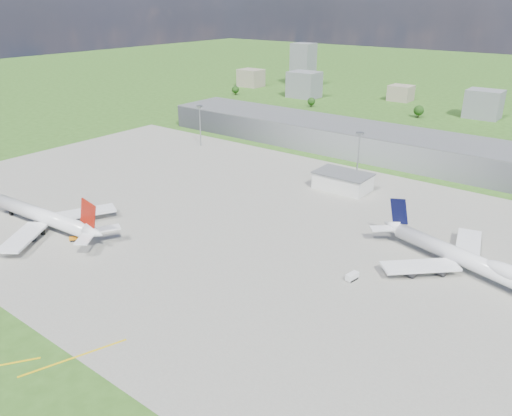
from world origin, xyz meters
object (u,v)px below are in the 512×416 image
Objects in this scene: airliner_red_twin at (46,218)px; tug_yellow at (74,239)px; airliner_blue_quad at (467,260)px; van_white_near at (352,277)px.

airliner_red_twin is 19.00× the size of tug_yellow.
airliner_blue_quad reaches higher than tug_yellow.
airliner_red_twin is 124.49m from van_white_near.
airliner_red_twin is 18.70m from tug_yellow.
airliner_red_twin is 1.03× the size of airliner_blue_quad.
airliner_blue_quad is (146.49, 67.97, -0.08)m from airliner_red_twin.
airliner_red_twin is 161.48m from airliner_blue_quad.
tug_yellow is (18.21, 0.08, -4.28)m from airliner_red_twin.
van_white_near reaches higher than tug_yellow.
airliner_red_twin is at bearing 126.62° from tug_yellow.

